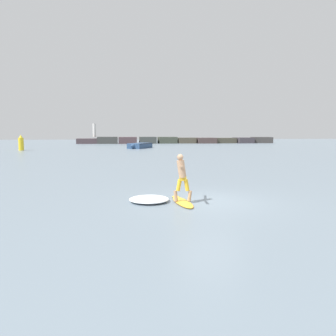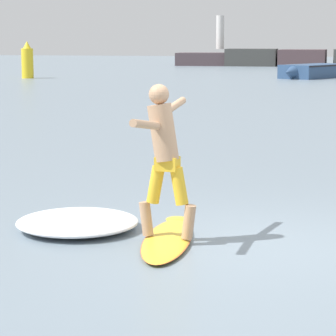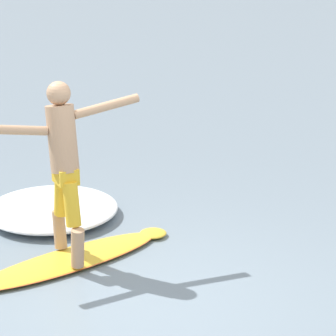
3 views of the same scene
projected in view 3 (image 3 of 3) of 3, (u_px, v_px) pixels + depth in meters
The scene contains 4 objects.
ground_plane at pixel (137, 303), 7.27m from camera, with size 200.00×200.00×0.00m, color slate.
surfboard at pixel (73, 259), 8.09m from camera, with size 0.79×2.33×0.21m.
surfer at pixel (63, 156), 7.75m from camera, with size 0.71×1.66×1.80m.
wave_foam_at_tail at pixel (52, 209), 9.24m from camera, with size 1.73×1.73×0.20m.
Camera 3 is at (5.62, -3.29, 3.47)m, focal length 85.00 mm.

